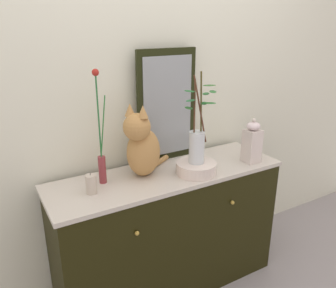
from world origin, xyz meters
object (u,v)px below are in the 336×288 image
Objects in this scene: vase_slim_green at (101,152)px; candle_pillar at (91,184)px; bowl_porcelain at (196,168)px; mirror_leaning at (167,106)px; cat_sitting at (142,145)px; jar_lidded_porcelain at (252,143)px; sideboard at (168,231)px; vase_glass_clear at (197,142)px.

vase_slim_green is 5.41× the size of candle_pillar.
mirror_leaning is at bearing 96.84° from bowl_porcelain.
cat_sitting is at bearing -147.99° from mirror_leaning.
cat_sitting is 0.70m from jar_lidded_porcelain.
vase_glass_clear is at bearing -32.23° from sideboard.
vase_slim_green reaches higher than vase_glass_clear.
jar_lidded_porcelain is 1.02m from candle_pillar.
mirror_leaning is 0.68m from candle_pillar.
vase_slim_green reaches higher than cat_sitting.
cat_sitting is at bearing 164.22° from sideboard.
vase_slim_green reaches higher than jar_lidded_porcelain.
vase_glass_clear is at bearing -87.40° from bowl_porcelain.
mirror_leaning is at bearing 32.01° from cat_sitting.
jar_lidded_porcelain is (0.40, -0.03, -0.07)m from vase_glass_clear.
mirror_leaning is 0.42m from bowl_porcelain.
vase_glass_clear is at bearing 176.35° from jar_lidded_porcelain.
sideboard is 0.78m from mirror_leaning.
sideboard is 0.65m from candle_pillar.
mirror_leaning reaches higher than cat_sitting.
vase_glass_clear is at bearing -24.40° from cat_sitting.
vase_slim_green is 0.56m from bowl_porcelain.
sideboard is 0.47m from bowl_porcelain.
vase_glass_clear is at bearing -16.93° from vase_slim_green.
cat_sitting is 0.69× the size of vase_slim_green.
vase_glass_clear is (0.14, -0.09, 0.60)m from sideboard.
jar_lidded_porcelain is at bearing -5.30° from candle_pillar.
cat_sitting is (-0.25, -0.16, -0.16)m from mirror_leaning.
mirror_leaning reaches higher than bowl_porcelain.
jar_lidded_porcelain is at bearing -11.91° from sideboard.
sideboard is 12.36× the size of candle_pillar.
bowl_porcelain is at bearing -31.57° from sideboard.
mirror_leaning reaches higher than sideboard.
candle_pillar is (-0.61, 0.07, 0.02)m from bowl_porcelain.
cat_sitting is 1.51× the size of jar_lidded_porcelain.
sideboard is at bearing -118.19° from mirror_leaning.
sideboard is at bearing 2.47° from candle_pillar.
jar_lidded_porcelain reaches higher than sideboard.
cat_sitting is 1.82× the size of bowl_porcelain.
candle_pillar is at bearing 174.70° from jar_lidded_porcelain.
bowl_porcelain reaches higher than sideboard.
jar_lidded_porcelain reaches higher than candle_pillar.
bowl_porcelain is at bearing -6.16° from candle_pillar.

